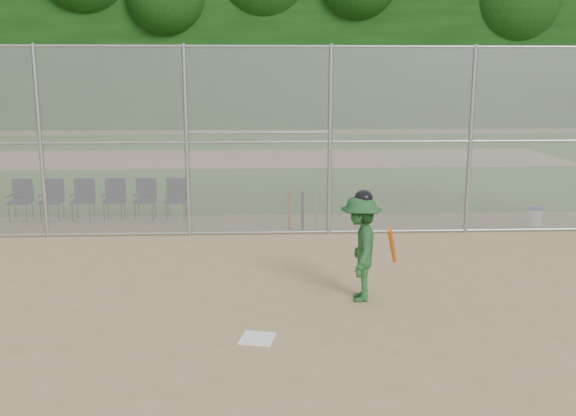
{
  "coord_description": "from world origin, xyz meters",
  "views": [
    {
      "loc": [
        -0.5,
        -8.43,
        3.36
      ],
      "look_at": [
        0.0,
        2.5,
        1.1
      ],
      "focal_mm": 40.0,
      "sensor_mm": 36.0,
      "label": 1
    }
  ],
  "objects_px": {
    "water_cooler": "(535,216)",
    "chair_0": "(20,201)",
    "home_plate": "(257,338)",
    "batter_at_plate": "(360,247)"
  },
  "relations": [
    {
      "from": "home_plate",
      "to": "chair_0",
      "type": "bearing_deg",
      "value": 127.7
    },
    {
      "from": "chair_0",
      "to": "home_plate",
      "type": "bearing_deg",
      "value": -52.3
    },
    {
      "from": "home_plate",
      "to": "batter_at_plate",
      "type": "xyz_separation_m",
      "value": [
        1.56,
        1.44,
        0.82
      ]
    },
    {
      "from": "batter_at_plate",
      "to": "chair_0",
      "type": "xyz_separation_m",
      "value": [
        -7.15,
        5.79,
        -0.35
      ]
    },
    {
      "from": "home_plate",
      "to": "batter_at_plate",
      "type": "relative_size",
      "value": 0.25
    },
    {
      "from": "water_cooler",
      "to": "chair_0",
      "type": "xyz_separation_m",
      "value": [
        -11.92,
        1.06,
        0.27
      ]
    },
    {
      "from": "batter_at_plate",
      "to": "chair_0",
      "type": "height_order",
      "value": "batter_at_plate"
    },
    {
      "from": "home_plate",
      "to": "water_cooler",
      "type": "distance_m",
      "value": 8.84
    },
    {
      "from": "home_plate",
      "to": "water_cooler",
      "type": "height_order",
      "value": "water_cooler"
    },
    {
      "from": "home_plate",
      "to": "water_cooler",
      "type": "relative_size",
      "value": 1.0
    }
  ]
}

